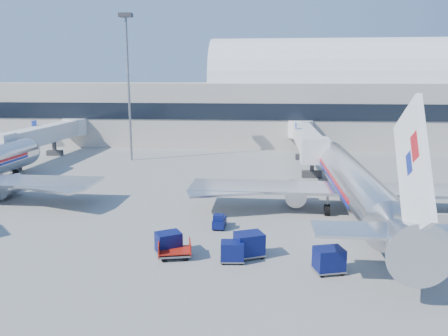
# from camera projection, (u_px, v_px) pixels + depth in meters

# --- Properties ---
(ground) EXTENTS (260.00, 260.00, 0.00)m
(ground) POSITION_uv_depth(u_px,v_px,m) (248.00, 225.00, 39.17)
(ground) COLOR gray
(ground) RESTS_ON ground
(terminal) EXTENTS (170.00, 28.15, 21.00)m
(terminal) POSITION_uv_depth(u_px,v_px,m) (196.00, 104.00, 93.50)
(terminal) COLOR #B2AA9E
(terminal) RESTS_ON ground
(airliner_main) EXTENTS (32.00, 37.26, 12.07)m
(airliner_main) POSITION_uv_depth(u_px,v_px,m) (354.00, 184.00, 42.05)
(airliner_main) COLOR silver
(airliner_main) RESTS_ON ground
(jetbridge_near) EXTENTS (4.40, 27.50, 6.25)m
(jetbridge_near) POSITION_uv_depth(u_px,v_px,m) (306.00, 137.00, 67.72)
(jetbridge_near) COLOR silver
(jetbridge_near) RESTS_ON ground
(jetbridge_mid) EXTENTS (4.40, 27.50, 6.25)m
(jetbridge_mid) POSITION_uv_depth(u_px,v_px,m) (47.00, 134.00, 71.63)
(jetbridge_mid) COLOR silver
(jetbridge_mid) RESTS_ON ground
(mast_west) EXTENTS (2.00, 1.20, 22.60)m
(mast_west) POSITION_uv_depth(u_px,v_px,m) (128.00, 66.00, 67.32)
(mast_west) COLOR slate
(mast_west) RESTS_ON ground
(tug_lead) EXTENTS (2.43, 1.94, 1.42)m
(tug_lead) POSITION_uv_depth(u_px,v_px,m) (248.00, 247.00, 32.38)
(tug_lead) COLOR #091046
(tug_lead) RESTS_ON ground
(tug_right) EXTENTS (2.34, 2.12, 1.39)m
(tug_right) POSITION_uv_depth(u_px,v_px,m) (432.00, 244.00, 32.85)
(tug_right) COLOR #091046
(tug_right) RESTS_ON ground
(tug_left) EXTENTS (1.11, 2.10, 1.34)m
(tug_left) POSITION_uv_depth(u_px,v_px,m) (219.00, 221.00, 38.22)
(tug_left) COLOR #091046
(tug_left) RESTS_ON ground
(cart_train_a) EXTENTS (2.56, 2.30, 1.85)m
(cart_train_a) POSITION_uv_depth(u_px,v_px,m) (249.00, 244.00, 31.93)
(cart_train_a) COLOR #091046
(cart_train_a) RESTS_ON ground
(cart_train_b) EXTENTS (1.82, 1.45, 1.52)m
(cart_train_b) POSITION_uv_depth(u_px,v_px,m) (232.00, 251.00, 31.08)
(cart_train_b) COLOR #091046
(cart_train_b) RESTS_ON ground
(cart_train_c) EXTENTS (2.36, 2.20, 1.66)m
(cart_train_c) POSITION_uv_depth(u_px,v_px,m) (169.00, 242.00, 32.57)
(cart_train_c) COLOR #091046
(cart_train_c) RESTS_ON ground
(cart_solo_near) EXTENTS (2.31, 2.00, 1.74)m
(cart_solo_near) POSITION_uv_depth(u_px,v_px,m) (329.00, 260.00, 29.35)
(cart_solo_near) COLOR #091046
(cart_solo_near) RESTS_ON ground
(cart_open_red) EXTENTS (2.70, 2.18, 0.64)m
(cart_open_red) POSITION_uv_depth(u_px,v_px,m) (175.00, 252.00, 31.84)
(cart_open_red) COLOR slate
(cart_open_red) RESTS_ON ground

